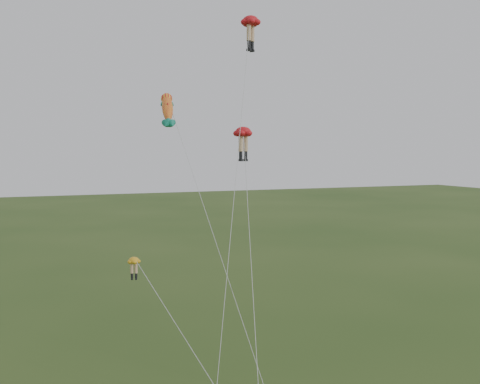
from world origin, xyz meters
name	(u,v)px	position (x,y,z in m)	size (l,w,h in m)	color
legs_kite_red_high	(250,28)	(4.46, 8.51, 22.83)	(7.52, 11.43, 23.76)	red
legs_kite_red_mid	(243,138)	(3.31, 6.95, 14.91)	(3.09, 8.59, 15.69)	red
legs_kite_yellow	(139,271)	(-4.40, 5.31, 6.51)	(4.06, 10.60, 7.28)	gold
fish_kite	(168,109)	(-1.07, 10.85, 17.09)	(3.67, 12.79, 18.59)	yellow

